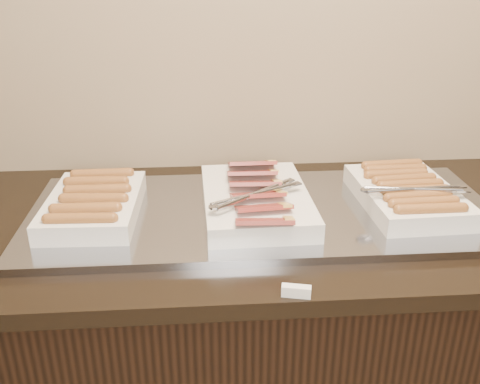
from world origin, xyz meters
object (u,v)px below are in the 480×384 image
object	(u,v)px
warming_tray	(263,212)
dish_center	(256,199)
dish_left	(94,204)
counter	(252,352)
dish_right	(407,193)

from	to	relation	value
warming_tray	dish_center	world-z (taller)	dish_center
dish_left	dish_center	world-z (taller)	dish_center
counter	dish_right	bearing A→B (deg)	-0.58
counter	dish_right	world-z (taller)	dish_right
counter	dish_right	size ratio (longest dim) A/B	5.73
dish_center	dish_right	distance (m)	0.40
dish_center	dish_right	bearing A→B (deg)	-1.50
dish_center	counter	bearing A→B (deg)	133.44
dish_center	dish_right	size ratio (longest dim) A/B	1.16
warming_tray	dish_right	size ratio (longest dim) A/B	3.34
counter	warming_tray	bearing A→B (deg)	0.00
dish_center	dish_right	xyz separation A→B (m)	(0.40, -0.00, 0.00)
counter	dish_left	world-z (taller)	dish_left
dish_left	counter	bearing A→B (deg)	1.67
counter	warming_tray	xyz separation A→B (m)	(0.02, 0.00, 0.46)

